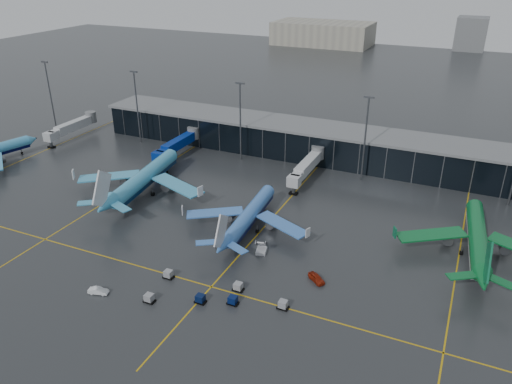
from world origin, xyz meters
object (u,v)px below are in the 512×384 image
at_px(airliner_klm_near, 250,207).
at_px(airliner_aer_lingus, 480,227).
at_px(mobile_airstair, 261,249).
at_px(service_van_white, 98,291).
at_px(service_van_red, 316,278).
at_px(baggage_carts, 211,294).
at_px(airliner_arkefly, 144,168).

xyz_separation_m(airliner_klm_near, airliner_aer_lingus, (51.21, 10.80, 0.65)).
distance_m(mobile_airstair, service_van_white, 36.03).
bearing_deg(service_van_red, mobile_airstair, 107.67).
bearing_deg(airliner_aer_lingus, service_van_red, -144.19).
height_order(mobile_airstair, service_van_red, mobile_airstair).
height_order(baggage_carts, mobile_airstair, mobile_airstair).
distance_m(airliner_klm_near, service_van_white, 40.32).
relative_size(airliner_arkefly, airliner_aer_lingus, 1.09).
distance_m(airliner_klm_near, mobile_airstair, 12.69).
height_order(airliner_arkefly, service_van_red, airliner_arkefly).
bearing_deg(airliner_aer_lingus, baggage_carts, -145.17).
bearing_deg(baggage_carts, service_van_red, 38.33).
height_order(airliner_klm_near, baggage_carts, airliner_klm_near).
relative_size(airliner_klm_near, service_van_red, 8.50).
distance_m(service_van_red, service_van_white, 44.10).
bearing_deg(service_van_red, airliner_klm_near, 94.28).
xyz_separation_m(baggage_carts, service_van_white, (-21.05, -8.35, -0.09)).
bearing_deg(baggage_carts, airliner_arkefly, 139.22).
bearing_deg(service_van_white, airliner_arkefly, 8.68).
distance_m(baggage_carts, mobile_airstair, 19.19).
height_order(mobile_airstair, service_van_white, mobile_airstair).
distance_m(airliner_arkefly, service_van_red, 61.94).
bearing_deg(airliner_aer_lingus, airliner_arkefly, 177.40).
bearing_deg(airliner_arkefly, airliner_aer_lingus, -5.13).
distance_m(mobile_airstair, service_van_red, 15.81).
distance_m(airliner_arkefly, mobile_airstair, 46.23).
height_order(airliner_klm_near, airliner_aer_lingus, airliner_aer_lingus).
xyz_separation_m(airliner_aer_lingus, service_van_white, (-67.43, -47.36, -5.80)).
height_order(airliner_klm_near, service_van_red, airliner_klm_near).
xyz_separation_m(airliner_klm_near, service_van_red, (22.04, -14.61, -5.05)).
bearing_deg(airliner_klm_near, airliner_arkefly, 164.91).
bearing_deg(mobile_airstair, baggage_carts, -110.53).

